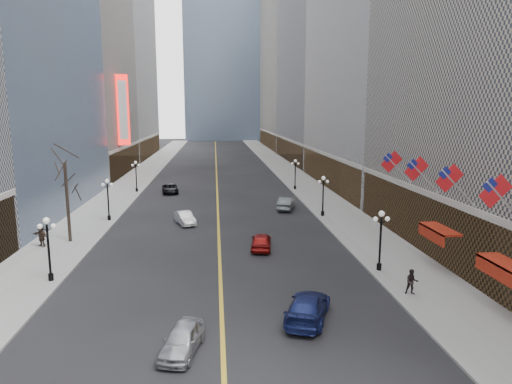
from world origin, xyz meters
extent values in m
cube|color=gray|center=(14.00, 70.00, 0.07)|extent=(6.00, 230.00, 0.15)
cube|color=gray|center=(-14.00, 70.00, 0.07)|extent=(6.00, 230.00, 0.15)
cube|color=gold|center=(0.00, 80.00, 0.01)|extent=(0.25, 200.00, 0.02)
cube|color=brown|center=(18.40, 29.00, 2.60)|extent=(2.80, 41.00, 5.00)
cube|color=brown|center=(18.40, 68.00, 2.60)|extent=(2.80, 35.00, 5.00)
cube|color=gray|center=(30.00, 106.00, 24.00)|extent=(26.00, 40.00, 48.00)
cube|color=brown|center=(18.40, 106.00, 2.60)|extent=(2.80, 39.00, 5.00)
cube|color=#A29786|center=(30.00, 149.00, 31.00)|extent=(26.00, 46.00, 62.00)
cube|color=brown|center=(18.40, 149.00, 2.60)|extent=(2.80, 45.00, 5.00)
cube|color=#A29786|center=(-30.00, 87.00, 25.00)|extent=(26.00, 30.00, 50.00)
cube|color=brown|center=(-18.40, 87.00, 2.60)|extent=(2.80, 29.00, 5.00)
cube|color=silver|center=(-30.00, 121.00, 36.00)|extent=(26.00, 38.00, 72.00)
cube|color=brown|center=(-18.40, 121.00, 2.60)|extent=(2.80, 37.00, 5.00)
cylinder|color=black|center=(11.80, 30.00, 0.40)|extent=(0.36, 0.36, 0.50)
cylinder|color=black|center=(11.80, 30.00, 2.15)|extent=(0.16, 0.16, 4.00)
sphere|color=white|center=(11.80, 30.00, 4.45)|extent=(0.44, 0.44, 0.44)
sphere|color=white|center=(11.35, 30.00, 4.05)|extent=(0.36, 0.36, 0.36)
sphere|color=white|center=(12.25, 30.00, 4.05)|extent=(0.36, 0.36, 0.36)
cylinder|color=black|center=(11.80, 48.00, 0.40)|extent=(0.36, 0.36, 0.50)
cylinder|color=black|center=(11.80, 48.00, 2.15)|extent=(0.16, 0.16, 4.00)
sphere|color=white|center=(11.80, 48.00, 4.45)|extent=(0.44, 0.44, 0.44)
sphere|color=white|center=(11.35, 48.00, 4.05)|extent=(0.36, 0.36, 0.36)
sphere|color=white|center=(12.25, 48.00, 4.05)|extent=(0.36, 0.36, 0.36)
cylinder|color=black|center=(11.80, 66.00, 0.40)|extent=(0.36, 0.36, 0.50)
cylinder|color=black|center=(11.80, 66.00, 2.15)|extent=(0.16, 0.16, 4.00)
sphere|color=white|center=(11.80, 66.00, 4.45)|extent=(0.44, 0.44, 0.44)
sphere|color=white|center=(11.35, 66.00, 4.05)|extent=(0.36, 0.36, 0.36)
sphere|color=white|center=(12.25, 66.00, 4.05)|extent=(0.36, 0.36, 0.36)
cylinder|color=black|center=(-11.80, 30.00, 0.40)|extent=(0.36, 0.36, 0.50)
cylinder|color=black|center=(-11.80, 30.00, 2.15)|extent=(0.16, 0.16, 4.00)
sphere|color=white|center=(-11.80, 30.00, 4.45)|extent=(0.44, 0.44, 0.44)
sphere|color=white|center=(-12.25, 30.00, 4.05)|extent=(0.36, 0.36, 0.36)
sphere|color=white|center=(-11.35, 30.00, 4.05)|extent=(0.36, 0.36, 0.36)
cylinder|color=black|center=(-11.80, 48.00, 0.40)|extent=(0.36, 0.36, 0.50)
cylinder|color=black|center=(-11.80, 48.00, 2.15)|extent=(0.16, 0.16, 4.00)
sphere|color=white|center=(-11.80, 48.00, 4.45)|extent=(0.44, 0.44, 0.44)
sphere|color=white|center=(-12.25, 48.00, 4.05)|extent=(0.36, 0.36, 0.36)
sphere|color=white|center=(-11.35, 48.00, 4.05)|extent=(0.36, 0.36, 0.36)
cylinder|color=black|center=(-11.80, 66.00, 0.40)|extent=(0.36, 0.36, 0.50)
cylinder|color=black|center=(-11.80, 66.00, 2.15)|extent=(0.16, 0.16, 4.00)
sphere|color=white|center=(-11.80, 66.00, 4.45)|extent=(0.44, 0.44, 0.44)
sphere|color=white|center=(-12.25, 66.00, 4.05)|extent=(0.36, 0.36, 0.36)
sphere|color=white|center=(-11.35, 66.00, 4.05)|extent=(0.36, 0.36, 0.36)
cylinder|color=#B2B2B7|center=(15.80, 22.00, 6.80)|extent=(2.49, 0.12, 2.49)
cube|color=red|center=(15.15, 22.00, 7.45)|extent=(1.94, 0.04, 1.94)
cube|color=navy|center=(14.80, 22.00, 7.80)|extent=(0.88, 0.06, 0.88)
cylinder|color=#B2B2B7|center=(15.80, 27.00, 6.80)|extent=(2.49, 0.12, 2.49)
cube|color=red|center=(15.15, 27.00, 7.45)|extent=(1.94, 0.04, 1.94)
cube|color=navy|center=(14.80, 27.00, 7.80)|extent=(0.88, 0.06, 0.88)
cylinder|color=#B2B2B7|center=(15.80, 32.00, 6.80)|extent=(2.49, 0.12, 2.49)
cube|color=red|center=(15.15, 32.00, 7.45)|extent=(1.94, 0.04, 1.94)
cube|color=navy|center=(14.80, 32.00, 7.80)|extent=(0.88, 0.06, 0.88)
cylinder|color=#B2B2B7|center=(15.80, 37.00, 6.80)|extent=(2.49, 0.12, 2.49)
cube|color=red|center=(15.15, 37.00, 7.45)|extent=(1.94, 0.04, 1.94)
cube|color=navy|center=(14.80, 37.00, 7.80)|extent=(0.88, 0.06, 0.88)
cube|color=maroon|center=(16.30, 22.00, 3.20)|extent=(1.40, 4.00, 0.15)
cube|color=maroon|center=(15.65, 22.00, 2.80)|extent=(0.10, 4.00, 0.90)
cube|color=maroon|center=(16.30, 30.00, 3.20)|extent=(1.40, 4.00, 0.15)
cube|color=maroon|center=(15.65, 30.00, 2.80)|extent=(0.10, 4.00, 0.90)
cube|color=red|center=(-15.90, 80.00, 12.00)|extent=(2.00, 0.50, 12.00)
cube|color=white|center=(-15.85, 80.00, 12.00)|extent=(1.40, 0.55, 10.00)
cylinder|color=#2D231C|center=(-13.50, 40.00, 3.75)|extent=(0.28, 0.28, 7.20)
imported|color=#A7A9AF|center=(-2.00, 19.71, 0.68)|extent=(2.49, 4.27, 1.36)
imported|color=silver|center=(-3.52, 46.05, 0.67)|extent=(2.66, 4.28, 1.33)
imported|color=black|center=(-6.82, 65.00, 0.66)|extent=(2.86, 5.01, 1.32)
imported|color=navy|center=(4.93, 22.72, 0.75)|extent=(3.82, 5.61, 1.51)
imported|color=maroon|center=(3.63, 36.48, 0.72)|extent=(2.24, 4.41, 1.44)
imported|color=#53595C|center=(8.30, 52.32, 0.77)|extent=(2.94, 4.95, 1.54)
imported|color=black|center=(12.25, 25.38, 0.98)|extent=(0.89, 0.62, 1.66)
imported|color=#33241C|center=(-15.46, 38.54, 1.12)|extent=(1.74, 1.52, 1.95)
camera|label=1|loc=(-0.25, -1.46, 11.80)|focal=32.00mm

